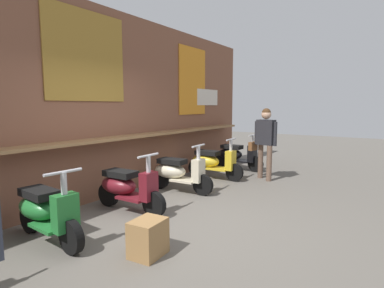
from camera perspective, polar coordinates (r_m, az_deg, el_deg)
ground_plane at (r=4.64m, az=-2.35°, el=-14.50°), size 30.23×30.23×0.00m
market_stall_facade at (r=5.75m, az=-18.94°, el=6.85°), size 10.80×0.61×3.45m
scooter_green at (r=4.41m, az=-25.35°, el=-11.01°), size 0.48×1.40×0.97m
scooter_maroon at (r=5.22m, az=-11.99°, el=-7.73°), size 0.46×1.40×0.97m
scooter_cream at (r=6.23m, az=-2.74°, el=-5.17°), size 0.50×1.40×0.97m
scooter_yellow at (r=7.34m, az=3.64°, el=-3.30°), size 0.47×1.40×0.97m
scooter_black at (r=8.43m, az=8.00°, el=-2.00°), size 0.46×1.40×0.97m
shopper_with_handbag at (r=7.32m, az=13.20°, el=1.32°), size 0.32×0.66×1.65m
merchandise_crate at (r=3.73m, az=-8.05°, el=-16.66°), size 0.43×0.36×0.42m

